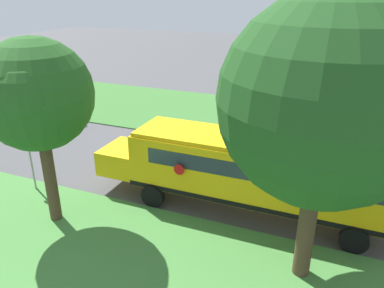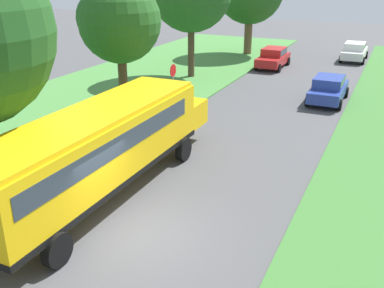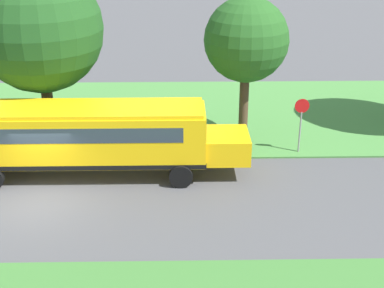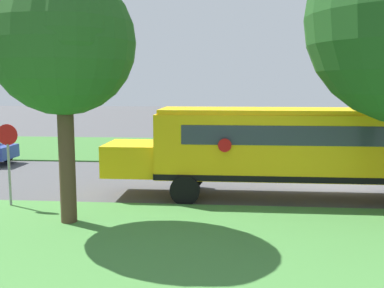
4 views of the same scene
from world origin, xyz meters
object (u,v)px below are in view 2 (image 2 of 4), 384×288
Objects in this scene: school_bus at (101,144)px; car_blue_nearest at (328,88)px; oak_tree_roadside_mid at (116,21)px; car_white_furthest at (355,50)px; stop_sign at (173,83)px; car_red_middle at (273,57)px.

car_blue_nearest is (5.33, 15.40, -1.05)m from school_bus.
oak_tree_roadside_mid reaches higher than car_blue_nearest.
school_bus is at bearing -100.28° from car_white_furthest.
school_bus is 8.53m from oak_tree_roadside_mid.
stop_sign reaches higher than car_white_furthest.
oak_tree_roadside_mid is (-3.49, -16.75, 4.28)m from car_red_middle.
oak_tree_roadside_mid is at bearing -112.06° from car_white_furthest.
car_blue_nearest is at bearing -55.96° from car_red_middle.
school_bus reaches higher than stop_sign.
car_blue_nearest is 13.97m from car_white_furthest.
stop_sign is (-1.80, -14.14, 0.86)m from car_red_middle.
stop_sign is at bearing -110.48° from car_white_furthest.
school_bus is at bearing -89.34° from car_red_middle.
car_white_furthest is (5.33, 29.37, -1.05)m from school_bus.
car_red_middle is at bearing -134.60° from car_white_furthest.
car_red_middle is (-0.27, 23.69, -1.05)m from school_bus.
school_bus is 16.33m from car_blue_nearest.
car_white_furthest is (5.60, 5.68, 0.00)m from car_red_middle.
car_blue_nearest is at bearing -90.00° from car_white_furthest.
car_blue_nearest is at bearing 42.94° from oak_tree_roadside_mid.
car_white_furthest is at bearing 67.94° from oak_tree_roadside_mid.
car_red_middle is 1.61× the size of stop_sign.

